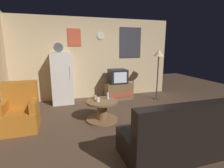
# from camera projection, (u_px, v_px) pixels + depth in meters

# --- Properties ---
(ground_plane) EXTENTS (12.00, 12.00, 0.00)m
(ground_plane) POSITION_uv_depth(u_px,v_px,m) (118.00, 128.00, 3.60)
(ground_plane) COLOR #4C3828
(wall_with_art) EXTENTS (5.20, 0.12, 2.55)m
(wall_with_art) POSITION_uv_depth(u_px,v_px,m) (94.00, 59.00, 5.61)
(wall_with_art) COLOR #D1B284
(wall_with_art) RESTS_ON ground_plane
(fridge) EXTENTS (0.60, 0.62, 1.77)m
(fridge) POSITION_uv_depth(u_px,v_px,m) (62.00, 78.00, 5.09)
(fridge) COLOR silver
(fridge) RESTS_ON ground_plane
(tv_stand) EXTENTS (0.84, 0.53, 0.52)m
(tv_stand) POSITION_uv_depth(u_px,v_px,m) (118.00, 91.00, 5.60)
(tv_stand) COLOR brown
(tv_stand) RESTS_ON ground_plane
(crt_tv) EXTENTS (0.54, 0.51, 0.44)m
(crt_tv) POSITION_uv_depth(u_px,v_px,m) (118.00, 76.00, 5.48)
(crt_tv) COLOR black
(crt_tv) RESTS_ON tv_stand
(standing_lamp) EXTENTS (0.32, 0.32, 1.59)m
(standing_lamp) POSITION_uv_depth(u_px,v_px,m) (159.00, 57.00, 5.35)
(standing_lamp) COLOR #332D28
(standing_lamp) RESTS_ON ground_plane
(coffee_table) EXTENTS (0.72, 0.72, 0.47)m
(coffee_table) POSITION_uv_depth(u_px,v_px,m) (102.00, 111.00, 3.95)
(coffee_table) COLOR brown
(coffee_table) RESTS_ON ground_plane
(wine_glass) EXTENTS (0.05, 0.05, 0.15)m
(wine_glass) POSITION_uv_depth(u_px,v_px,m) (108.00, 96.00, 4.01)
(wine_glass) COLOR silver
(wine_glass) RESTS_ON coffee_table
(mug_ceramic_white) EXTENTS (0.08, 0.08, 0.09)m
(mug_ceramic_white) POSITION_uv_depth(u_px,v_px,m) (98.00, 100.00, 3.82)
(mug_ceramic_white) COLOR silver
(mug_ceramic_white) RESTS_ON coffee_table
(mug_ceramic_tan) EXTENTS (0.08, 0.08, 0.09)m
(mug_ceramic_tan) POSITION_uv_depth(u_px,v_px,m) (95.00, 97.00, 4.01)
(mug_ceramic_tan) COLOR tan
(mug_ceramic_tan) RESTS_ON coffee_table
(armchair) EXTENTS (0.68, 0.68, 0.96)m
(armchair) POSITION_uv_depth(u_px,v_px,m) (20.00, 113.00, 3.54)
(armchair) COLOR #B2661E
(armchair) RESTS_ON ground_plane
(couch) EXTENTS (1.70, 0.80, 0.92)m
(couch) POSITION_uv_depth(u_px,v_px,m) (178.00, 137.00, 2.64)
(couch) COLOR black
(couch) RESTS_ON ground_plane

